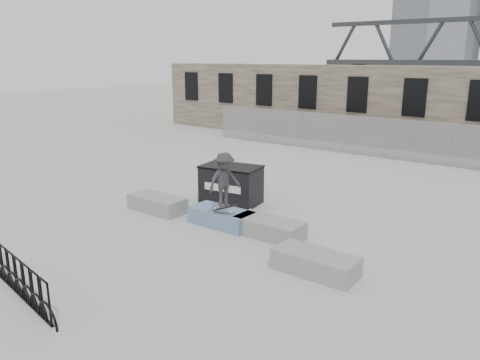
% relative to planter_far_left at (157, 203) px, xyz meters
% --- Properties ---
extents(ground, '(120.00, 120.00, 0.00)m').
position_rel_planter_far_left_xyz_m(ground, '(3.41, 0.26, -0.27)').
color(ground, '#B9B9B4').
rests_on(ground, ground).
extents(stone_wall, '(36.00, 2.58, 4.50)m').
position_rel_planter_far_left_xyz_m(stone_wall, '(3.41, 16.50, 1.98)').
color(stone_wall, brown).
rests_on(stone_wall, ground).
extents(chainlink_fence, '(22.06, 0.06, 2.02)m').
position_rel_planter_far_left_xyz_m(chainlink_fence, '(3.41, 12.76, 0.76)').
color(chainlink_fence, gray).
rests_on(chainlink_fence, ground).
extents(planter_far_left, '(2.00, 0.90, 0.50)m').
position_rel_planter_far_left_xyz_m(planter_far_left, '(0.00, 0.00, 0.00)').
color(planter_far_left, gray).
rests_on(planter_far_left, ground).
extents(planter_center_left, '(2.00, 0.90, 0.50)m').
position_rel_planter_far_left_xyz_m(planter_center_left, '(2.58, 0.24, 0.00)').
color(planter_center_left, '#3766A5').
rests_on(planter_center_left, ground).
extents(planter_center_right, '(2.00, 0.90, 0.50)m').
position_rel_planter_far_left_xyz_m(planter_center_right, '(4.24, 0.37, 0.00)').
color(planter_center_right, gray).
rests_on(planter_center_right, ground).
extents(planter_offset, '(2.00, 0.90, 0.50)m').
position_rel_planter_far_left_xyz_m(planter_offset, '(6.42, -0.93, 0.00)').
color(planter_offset, gray).
rests_on(planter_offset, ground).
extents(dumpster, '(2.21, 1.56, 1.34)m').
position_rel_planter_far_left_xyz_m(dumpster, '(1.41, 2.18, 0.40)').
color(dumpster, black).
rests_on(dumpster, ground).
extents(bike_rack, '(4.00, 0.66, 0.90)m').
position_rel_planter_far_left_xyz_m(bike_rack, '(1.81, -5.75, 0.17)').
color(bike_rack, black).
rests_on(bike_rack, ground).
extents(skateboarder, '(0.89, 1.18, 1.80)m').
position_rel_planter_far_left_xyz_m(skateboarder, '(2.94, -0.04, 1.26)').
color(skateboarder, '#2F2E31').
rests_on(skateboarder, ground).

